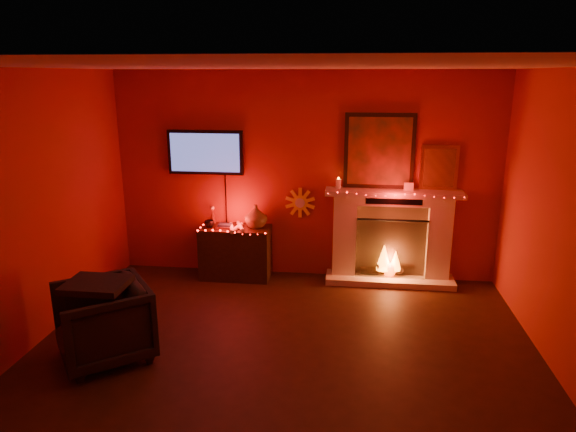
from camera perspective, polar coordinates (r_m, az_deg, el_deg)
name	(u,v)px	position (r m, az deg, el deg)	size (l,w,h in m)	color
room	(277,234)	(4.31, -1.23, -1.96)	(5.00, 5.00, 5.00)	black
fireplace	(391,228)	(6.75, 11.36, -1.30)	(1.72, 0.40, 2.18)	beige
tv	(205,153)	(6.86, -9.16, 6.97)	(1.00, 0.07, 1.24)	black
sunburst_clock	(300,203)	(6.78, 1.35, 1.48)	(0.40, 0.03, 0.40)	yellow
console_table	(237,249)	(6.87, -5.67, -3.63)	(0.92, 0.53, 1.00)	black
armchair	(103,322)	(5.26, -19.84, -11.02)	(0.80, 0.82, 0.75)	black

